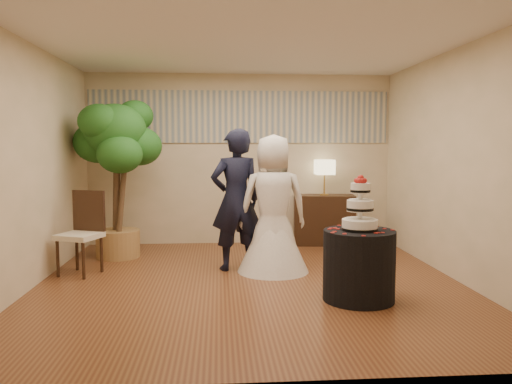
{
  "coord_description": "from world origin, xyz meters",
  "views": [
    {
      "loc": [
        -0.36,
        -5.79,
        1.62
      ],
      "look_at": [
        0.1,
        0.4,
        1.05
      ],
      "focal_mm": 35.0,
      "sensor_mm": 36.0,
      "label": 1
    }
  ],
  "objects": [
    {
      "name": "floor",
      "position": [
        0.0,
        0.0,
        0.0
      ],
      "size": [
        5.0,
        5.0,
        0.0
      ],
      "primitive_type": "cube",
      "color": "brown",
      "rests_on": "ground"
    },
    {
      "name": "ceiling",
      "position": [
        0.0,
        0.0,
        2.8
      ],
      "size": [
        5.0,
        5.0,
        0.0
      ],
      "primitive_type": "cube",
      "color": "white",
      "rests_on": "wall_back"
    },
    {
      "name": "wall_back",
      "position": [
        0.0,
        2.5,
        1.4
      ],
      "size": [
        5.0,
        0.06,
        2.8
      ],
      "primitive_type": "cube",
      "color": "beige",
      "rests_on": "ground"
    },
    {
      "name": "wall_front",
      "position": [
        0.0,
        -2.5,
        1.4
      ],
      "size": [
        5.0,
        0.06,
        2.8
      ],
      "primitive_type": "cube",
      "color": "beige",
      "rests_on": "ground"
    },
    {
      "name": "wall_left",
      "position": [
        -2.5,
        0.0,
        1.4
      ],
      "size": [
        0.06,
        5.0,
        2.8
      ],
      "primitive_type": "cube",
      "color": "beige",
      "rests_on": "ground"
    },
    {
      "name": "wall_right",
      "position": [
        2.5,
        0.0,
        1.4
      ],
      "size": [
        0.06,
        5.0,
        2.8
      ],
      "primitive_type": "cube",
      "color": "beige",
      "rests_on": "ground"
    },
    {
      "name": "mural_border",
      "position": [
        0.0,
        2.48,
        2.1
      ],
      "size": [
        4.9,
        0.02,
        0.85
      ],
      "primitive_type": "cube",
      "color": "#AAAB9D",
      "rests_on": "wall_back"
    },
    {
      "name": "groom",
      "position": [
        -0.14,
        0.68,
        0.92
      ],
      "size": [
        0.77,
        0.61,
        1.85
      ],
      "primitive_type": "imported",
      "rotation": [
        0.0,
        0.0,
        3.42
      ],
      "color": "black",
      "rests_on": "floor"
    },
    {
      "name": "bride",
      "position": [
        0.33,
        0.54,
        0.89
      ],
      "size": [
        0.96,
        0.96,
        1.77
      ],
      "primitive_type": "imported",
      "rotation": [
        0.0,
        0.0,
        3.18
      ],
      "color": "white",
      "rests_on": "floor"
    },
    {
      "name": "cake_table",
      "position": [
        1.1,
        -0.73,
        0.37
      ],
      "size": [
        0.86,
        0.86,
        0.75
      ],
      "primitive_type": "cylinder",
      "rotation": [
        0.0,
        0.0,
        0.16
      ],
      "color": "black",
      "rests_on": "floor"
    },
    {
      "name": "wedding_cake",
      "position": [
        1.1,
        -0.73,
        1.04
      ],
      "size": [
        0.38,
        0.38,
        0.58
      ],
      "primitive_type": null,
      "color": "white",
      "rests_on": "cake_table"
    },
    {
      "name": "console",
      "position": [
        1.36,
        2.26,
        0.41
      ],
      "size": [
        1.03,
        0.55,
        0.82
      ],
      "primitive_type": "cube",
      "rotation": [
        0.0,
        0.0,
        -0.12
      ],
      "color": "black",
      "rests_on": "floor"
    },
    {
      "name": "table_lamp",
      "position": [
        1.36,
        2.26,
        1.11
      ],
      "size": [
        0.3,
        0.3,
        0.58
      ],
      "primitive_type": null,
      "color": "#CDBA87",
      "rests_on": "console"
    },
    {
      "name": "ficus_tree",
      "position": [
        -1.84,
        1.53,
        1.17
      ],
      "size": [
        1.58,
        1.58,
        2.35
      ],
      "primitive_type": null,
      "rotation": [
        0.0,
        0.0,
        2.27
      ],
      "color": "#215D1D",
      "rests_on": "floor"
    },
    {
      "name": "side_chair",
      "position": [
        -2.12,
        0.56,
        0.53
      ],
      "size": [
        0.63,
        0.64,
        1.05
      ],
      "primitive_type": null,
      "rotation": [
        0.0,
        0.0,
        -0.38
      ],
      "color": "black",
      "rests_on": "floor"
    }
  ]
}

